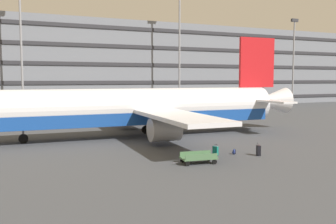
{
  "coord_description": "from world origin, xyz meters",
  "views": [
    {
      "loc": [
        -19.05,
        -36.25,
        6.22
      ],
      "look_at": [
        -4.51,
        -3.44,
        3.0
      ],
      "focal_mm": 39.68,
      "sensor_mm": 36.0,
      "label": 1
    }
  ],
  "objects_px": {
    "airliner": "(143,109)",
    "baggage_cart": "(198,158)",
    "suitcase_small": "(215,151)",
    "backpack_upright": "(234,152)",
    "suitcase_black": "(258,150)"
  },
  "relations": [
    {
      "from": "suitcase_small",
      "to": "baggage_cart",
      "type": "height_order",
      "value": "suitcase_small"
    },
    {
      "from": "airliner",
      "to": "baggage_cart",
      "type": "relative_size",
      "value": 11.17
    },
    {
      "from": "airliner",
      "to": "suitcase_small",
      "type": "distance_m",
      "value": 12.48
    },
    {
      "from": "suitcase_black",
      "to": "backpack_upright",
      "type": "relative_size",
      "value": 2.12
    },
    {
      "from": "airliner",
      "to": "suitcase_black",
      "type": "distance_m",
      "value": 14.58
    },
    {
      "from": "suitcase_small",
      "to": "airliner",
      "type": "bearing_deg",
      "value": 98.37
    },
    {
      "from": "airliner",
      "to": "suitcase_black",
      "type": "relative_size",
      "value": 35.71
    },
    {
      "from": "suitcase_small",
      "to": "backpack_upright",
      "type": "relative_size",
      "value": 1.91
    },
    {
      "from": "airliner",
      "to": "baggage_cart",
      "type": "distance_m",
      "value": 14.18
    },
    {
      "from": "suitcase_black",
      "to": "backpack_upright",
      "type": "bearing_deg",
      "value": 140.0
    },
    {
      "from": "airliner",
      "to": "backpack_upright",
      "type": "height_order",
      "value": "airliner"
    },
    {
      "from": "airliner",
      "to": "backpack_upright",
      "type": "bearing_deg",
      "value": -74.04
    },
    {
      "from": "suitcase_small",
      "to": "backpack_upright",
      "type": "height_order",
      "value": "suitcase_small"
    },
    {
      "from": "suitcase_black",
      "to": "suitcase_small",
      "type": "relative_size",
      "value": 1.11
    },
    {
      "from": "backpack_upright",
      "to": "airliner",
      "type": "bearing_deg",
      "value": 105.96
    }
  ]
}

